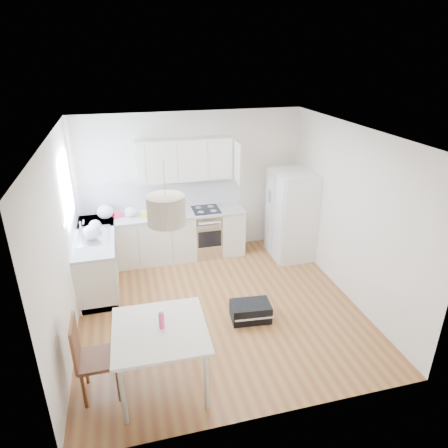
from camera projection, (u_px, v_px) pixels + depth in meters
name	position (u px, v px, depth m)	size (l,w,h in m)	color
floor	(219.00, 307.00, 6.23)	(4.20, 4.20, 0.00)	brown
ceiling	(218.00, 133.00, 5.15)	(4.20, 4.20, 0.00)	white
wall_back	(192.00, 184.00, 7.55)	(4.20, 4.20, 0.00)	white
wall_left	(62.00, 245.00, 5.21)	(4.20, 4.20, 0.00)	white
wall_right	(350.00, 214.00, 6.17)	(4.20, 4.20, 0.00)	white
window_glassblock	(67.00, 188.00, 6.07)	(0.02, 1.00, 1.00)	#BFE0F9
cabinets_back	(165.00, 237.00, 7.51)	(3.00, 0.60, 0.88)	beige
cabinets_left	(98.00, 260.00, 6.70)	(0.60, 1.80, 0.88)	beige
counter_back	(163.00, 215.00, 7.33)	(3.02, 0.64, 0.04)	#A3A6A8
counter_left	(94.00, 235.00, 6.52)	(0.64, 1.82, 0.04)	#A3A6A8
backsplash_back	(161.00, 194.00, 7.46)	(3.00, 0.01, 0.58)	white
backsplash_left	(72.00, 220.00, 6.33)	(0.01, 1.80, 0.58)	white
upper_cabinets	(184.00, 160.00, 7.16)	(1.70, 0.32, 0.75)	beige
range_oven	(206.00, 233.00, 7.70)	(0.50, 0.61, 0.88)	silver
sink	(94.00, 236.00, 6.47)	(0.50, 0.80, 0.16)	silver
refrigerator	(292.00, 215.00, 7.49)	(0.81, 0.84, 1.68)	white
dining_table	(160.00, 336.00, 4.49)	(1.08, 1.08, 0.83)	beige
dining_chair	(99.00, 357.00, 4.49)	(0.44, 0.44, 1.03)	#482415
drink_bottle	(161.00, 319.00, 4.43)	(0.07, 0.07, 0.23)	#EA4186
gym_bag	(251.00, 311.00, 5.91)	(0.57, 0.38, 0.27)	black
pendant_lamp	(166.00, 210.00, 4.08)	(0.40, 0.40, 0.31)	#B9A88E
grocery_bag_a	(105.00, 212.00, 7.07)	(0.29, 0.25, 0.26)	white
grocery_bag_b	(130.00, 212.00, 7.15)	(0.21, 0.18, 0.19)	white
grocery_bag_c	(155.00, 207.00, 7.28)	(0.30, 0.26, 0.27)	white
grocery_bag_d	(95.00, 225.00, 6.62)	(0.20, 0.17, 0.18)	white
grocery_bag_e	(91.00, 232.00, 6.30)	(0.26, 0.22, 0.24)	white
snack_orange	(167.00, 210.00, 7.36)	(0.16, 0.10, 0.11)	#DC5C13
snack_yellow	(146.00, 214.00, 7.17)	(0.15, 0.10, 0.11)	yellow
snack_red	(117.00, 215.00, 7.14)	(0.14, 0.09, 0.10)	red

